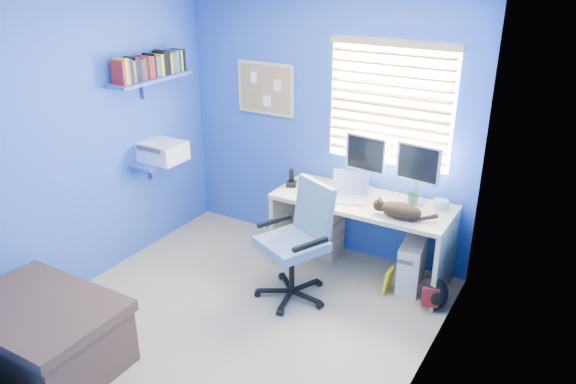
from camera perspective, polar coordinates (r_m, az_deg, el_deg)
The scene contains 23 objects.
floor at distance 4.75m, azimuth -5.67°, elevation -12.96°, with size 3.00×3.20×0.00m, color tan.
ceiling at distance 3.85m, azimuth -7.19°, elevation 18.69°, with size 3.00×3.20×0.00m, color white.
wall_back at distance 5.43m, azimuth 3.71°, elevation 6.64°, with size 3.00×0.01×2.50m, color #3258A9.
wall_front at distance 3.14m, azimuth -23.96°, elevation -8.37°, with size 3.00×0.01×2.50m, color #3258A9.
wall_left at distance 5.13m, azimuth -20.03°, elevation 4.27°, with size 0.01×3.20×2.50m, color #3258A9.
wall_right at distance 3.53m, azimuth 13.79°, elevation -3.44°, with size 0.01×3.20×2.50m, color #3258A9.
desk at distance 5.25m, azimuth 7.41°, elevation -4.51°, with size 1.61×0.65×0.74m, color #C9B888.
laptop at distance 5.04m, azimuth 6.19°, elevation 0.38°, with size 0.33×0.26×0.22m, color silver.
monitor_left at distance 5.20m, azimuth 7.94°, elevation 2.91°, with size 0.40×0.12×0.54m, color silver.
monitor_right at distance 5.04m, azimuth 13.05°, elevation 1.86°, with size 0.40×0.12×0.54m, color silver.
phone at distance 5.32m, azimuth 0.38°, elevation 1.49°, with size 0.09×0.11×0.17m, color black.
mug at distance 5.06m, azimuth 12.56°, elevation -0.72°, with size 0.10×0.09×0.10m, color #346E49.
cd_spindle at distance 5.06m, azimuth 15.28°, elevation -1.18°, with size 0.13×0.13×0.07m, color silver.
cat at distance 4.78m, azimuth 11.36°, elevation -1.85°, with size 0.36×0.19×0.13m, color black.
tower_pc at distance 5.17m, azimuth 12.47°, elevation -7.17°, with size 0.19×0.44×0.45m, color beige.
drawer_boxes at distance 5.56m, azimuth 3.54°, elevation -3.85°, with size 0.35×0.28×0.54m, color tan.
yellow_book at distance 5.10m, azimuth 10.13°, elevation -8.83°, with size 0.03×0.17×0.24m, color yellow.
backpack at distance 4.95m, azimuth 14.51°, elevation -9.88°, with size 0.25×0.19×0.30m, color black.
bed_corner at distance 4.51m, azimuth -23.59°, elevation -13.22°, with size 1.07×0.76×0.52m, color #4D342A.
office_chair at distance 4.85m, azimuth 0.90°, elevation -6.55°, with size 0.80×0.80×1.03m.
window_blinds at distance 5.08m, azimuth 10.26°, elevation 8.66°, with size 1.15×0.05×1.10m.
corkboard at distance 5.65m, azimuth -2.29°, elevation 10.46°, with size 0.64×0.02×0.52m.
wall_shelves at distance 5.46m, azimuth -13.34°, elevation 8.17°, with size 0.42×0.90×1.05m.
Camera 1 is at (2.32, -3.07, 2.79)m, focal length 35.00 mm.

